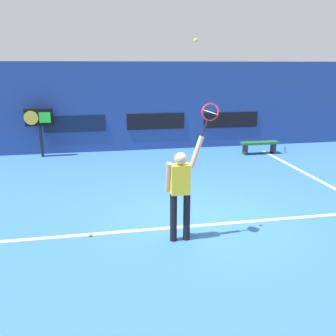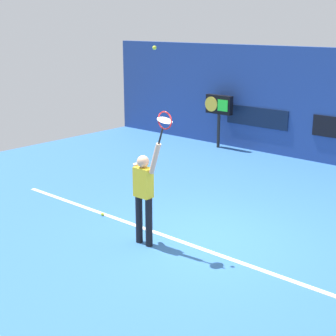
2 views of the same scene
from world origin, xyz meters
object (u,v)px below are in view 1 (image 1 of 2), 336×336
Objects in this scene: scoreboard_clock at (39,120)px; court_bench at (260,145)px; tennis_player at (180,189)px; tennis_racket at (210,114)px; water_bottle at (285,149)px; spare_ball at (90,235)px; tennis_ball at (195,40)px.

scoreboard_clock reaches higher than court_bench.
tennis_player is 1.43m from tennis_racket.
tennis_racket reaches higher than tennis_player.
scoreboard_clock is at bearing 173.57° from water_bottle.
spare_ball is at bearing -136.70° from court_bench.
tennis_ball is (-0.26, 0.06, 1.20)m from tennis_racket.
court_bench is 1.05m from water_bottle.
water_bottle is (8.83, -0.99, -1.21)m from scoreboard_clock.
scoreboard_clock is (-3.48, 7.09, 0.32)m from tennis_player.
tennis_player reaches higher than water_bottle.
tennis_player is 3.15× the size of tennis_racket.
tennis_racket is 3.21m from spare_ball.
tennis_player is at bearing 179.52° from tennis_racket.
scoreboard_clock is 7.93m from court_bench.
tennis_ball is 0.28× the size of water_bottle.
scoreboard_clock is 1.22× the size of court_bench.
tennis_ball reaches higher than scoreboard_clock.
scoreboard_clock is at bearing 117.86° from tennis_ball.
tennis_racket is at bearing -128.49° from water_bottle.
spare_ball is (1.81, -6.64, -1.30)m from scoreboard_clock.
tennis_ball reaches higher than water_bottle.
court_bench is (4.09, 6.04, -3.22)m from tennis_ball.
scoreboard_clock is at bearing 172.74° from court_bench.
tennis_racket reaches higher than court_bench.
scoreboard_clock reaches higher than water_bottle.
scoreboard_clock is at bearing 105.26° from spare_ball.
scoreboard_clock is (-3.72, 7.03, -2.22)m from tennis_ball.
tennis_racket is 2.61× the size of water_bottle.
scoreboard_clock is at bearing 119.31° from tennis_racket.
water_bottle is (4.85, 6.09, -2.23)m from tennis_racket.
court_bench is at bearing 43.30° from spare_ball.
tennis_racket is at bearing -60.69° from scoreboard_clock.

